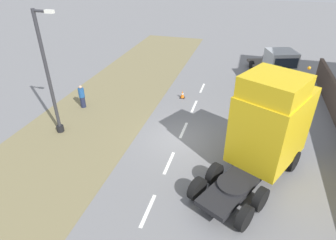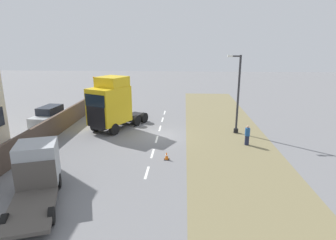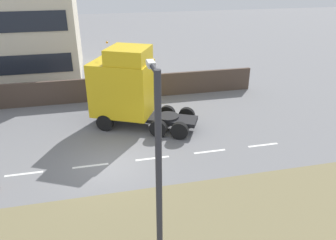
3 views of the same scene
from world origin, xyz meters
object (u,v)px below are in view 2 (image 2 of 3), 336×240
(parked_car, at_px, (50,117))
(traffic_cone_lead, at_px, (167,156))
(lorry_cab, at_px, (111,104))
(lamp_post, at_px, (237,99))
(flatbed_truck, at_px, (37,169))
(pedestrian, at_px, (247,136))

(parked_car, xyz_separation_m, traffic_cone_lead, (-11.86, 7.53, -0.69))
(lorry_cab, xyz_separation_m, lamp_post, (-11.38, 0.24, 0.62))
(flatbed_truck, bearing_deg, lamp_post, 23.52)
(parked_car, bearing_deg, traffic_cone_lead, 153.49)
(traffic_cone_lead, bearing_deg, lamp_post, -132.24)
(flatbed_truck, xyz_separation_m, lamp_post, (-12.41, -11.48, 1.67))
(lorry_cab, xyz_separation_m, pedestrian, (-11.76, 3.37, -1.69))
(flatbed_truck, height_order, traffic_cone_lead, flatbed_truck)
(pedestrian, xyz_separation_m, traffic_cone_lead, (6.23, 3.31, -0.51))
(flatbed_truck, height_order, pedestrian, flatbed_truck)
(lamp_post, bearing_deg, lorry_cab, -1.21)
(lamp_post, xyz_separation_m, pedestrian, (-0.38, 3.13, -2.32))
(flatbed_truck, relative_size, parked_car, 1.29)
(pedestrian, relative_size, traffic_cone_lead, 2.80)
(lorry_cab, xyz_separation_m, traffic_cone_lead, (-5.53, 6.68, -2.20))
(lorry_cab, relative_size, flatbed_truck, 1.08)
(flatbed_truck, distance_m, parked_car, 13.65)
(lorry_cab, bearing_deg, lamp_post, -154.62)
(parked_car, bearing_deg, lorry_cab, 178.26)
(parked_car, bearing_deg, pedestrian, 172.77)
(lorry_cab, bearing_deg, traffic_cone_lead, 156.21)
(pedestrian, bearing_deg, flatbed_truck, 33.13)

